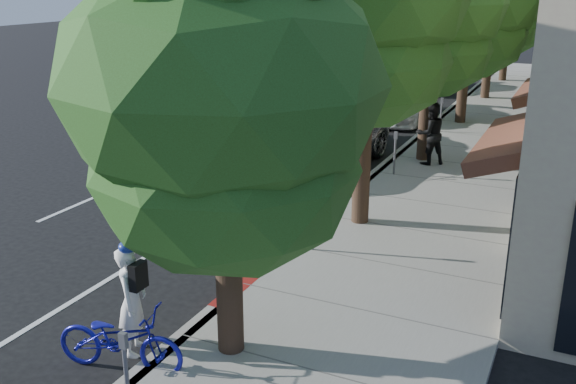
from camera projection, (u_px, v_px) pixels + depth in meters
The scene contains 14 objects.
ground at pixel (243, 291), 12.00m from camera, with size 120.00×120.00×0.00m, color black.
sidewalk at pixel (454, 184), 17.91m from camera, with size 4.60×56.00×0.15m, color gray.
curb at pixel (375, 174), 18.84m from camera, with size 0.30×56.00×0.15m, color #9E998E.
curb_red_segment at pixel (268, 266), 12.84m from camera, with size 0.32×4.00×0.15m, color maroon.
street_tree_0 at pixel (223, 91), 8.61m from camera, with size 4.49×4.49×6.81m.
street_tree_2 at pixel (433, 7), 18.71m from camera, with size 4.33×4.33×7.58m.
street_tree_5 at pixel (510, 2), 34.27m from camera, with size 5.13×5.13×7.27m.
cyclist at pixel (132, 301), 9.79m from camera, with size 0.64×0.42×1.76m, color white.
bicycle at pixel (120, 339), 9.43m from camera, with size 0.69×1.98×1.04m, color #161699.
silver_suv at pixel (307, 140), 19.47m from camera, with size 2.94×6.37×1.77m, color #9D9DA2.
dark_sedan at pixel (337, 128), 21.70m from camera, with size 1.57×4.51×1.48m, color black.
white_pickup at pixel (403, 99), 26.43m from camera, with size 2.24×5.52×1.60m, color white.
dark_suv_far at pixel (431, 73), 33.19m from camera, with size 2.07×5.14×1.75m, color black.
pedestrian at pixel (430, 134), 19.34m from camera, with size 0.92×0.72×1.89m, color black.
Camera 1 is at (5.36, -9.41, 5.57)m, focal length 40.00 mm.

